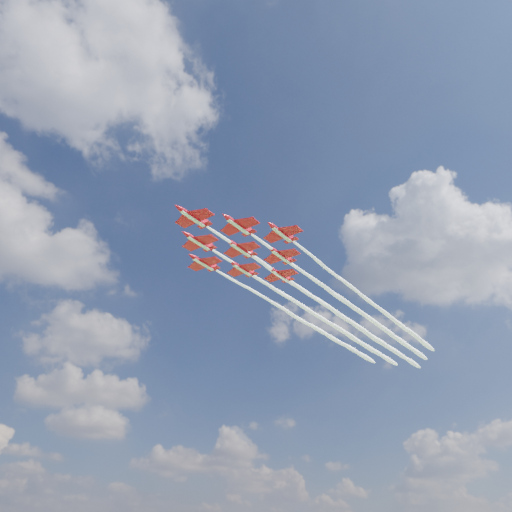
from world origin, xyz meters
name	(u,v)px	position (x,y,z in m)	size (l,w,h in m)	color
jet_lead	(300,288)	(30.60, 9.06, 74.84)	(98.93, 51.14, 3.05)	red
jet_row2_port	(333,293)	(42.46, 7.14, 74.84)	(98.93, 51.14, 3.05)	red
jet_row2_starb	(298,303)	(36.38, 19.59, 74.84)	(98.93, 51.14, 3.05)	red
jet_row3_port	(365,298)	(54.32, 5.22, 74.84)	(98.93, 51.14, 3.05)	red
jet_row3_centre	(329,308)	(48.24, 17.67, 74.84)	(98.93, 51.14, 3.05)	red
jet_row3_starb	(296,317)	(42.15, 30.13, 74.84)	(98.93, 51.14, 3.05)	red
jet_row4_port	(360,312)	(60.10, 15.76, 74.84)	(98.93, 51.14, 3.05)	red
jet_row4_starb	(326,321)	(54.02, 28.21, 74.84)	(98.93, 51.14, 3.05)	red
jet_tail	(355,324)	(65.88, 26.29, 74.84)	(98.93, 51.14, 3.05)	red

